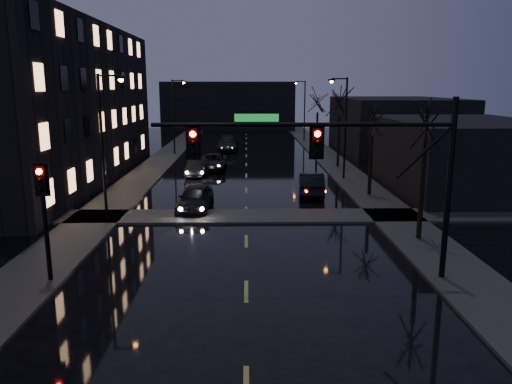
{
  "coord_description": "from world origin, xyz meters",
  "views": [
    {
      "loc": [
        0.03,
        -9.12,
        7.39
      ],
      "look_at": [
        0.41,
        10.45,
        3.2
      ],
      "focal_mm": 35.0,
      "sensor_mm": 36.0,
      "label": 1
    }
  ],
  "objects_px": {
    "oncoming_car_b": "(197,167)",
    "lead_car": "(311,184)",
    "oncoming_car_a": "(195,198)",
    "oncoming_car_d": "(228,144)",
    "oncoming_car_c": "(213,162)"
  },
  "relations": [
    {
      "from": "oncoming_car_b",
      "to": "lead_car",
      "type": "xyz_separation_m",
      "value": [
        8.56,
        -7.62,
        0.07
      ]
    },
    {
      "from": "oncoming_car_b",
      "to": "oncoming_car_a",
      "type": "bearing_deg",
      "value": -81.22
    },
    {
      "from": "oncoming_car_d",
      "to": "lead_car",
      "type": "xyz_separation_m",
      "value": [
        6.59,
        -23.8,
        -0.04
      ]
    },
    {
      "from": "oncoming_car_c",
      "to": "lead_car",
      "type": "relative_size",
      "value": 1.08
    },
    {
      "from": "oncoming_car_c",
      "to": "oncoming_car_d",
      "type": "xyz_separation_m",
      "value": [
        0.83,
        13.09,
        0.11
      ]
    },
    {
      "from": "lead_car",
      "to": "oncoming_car_c",
      "type": "bearing_deg",
      "value": -50.3
    },
    {
      "from": "oncoming_car_c",
      "to": "lead_car",
      "type": "bearing_deg",
      "value": -55.2
    },
    {
      "from": "oncoming_car_b",
      "to": "oncoming_car_d",
      "type": "relative_size",
      "value": 0.76
    },
    {
      "from": "lead_car",
      "to": "oncoming_car_b",
      "type": "bearing_deg",
      "value": -36.71
    },
    {
      "from": "oncoming_car_a",
      "to": "oncoming_car_d",
      "type": "xyz_separation_m",
      "value": [
        0.94,
        28.1,
        0.04
      ]
    },
    {
      "from": "oncoming_car_a",
      "to": "lead_car",
      "type": "bearing_deg",
      "value": 34.34
    },
    {
      "from": "oncoming_car_b",
      "to": "oncoming_car_c",
      "type": "height_order",
      "value": "oncoming_car_c"
    },
    {
      "from": "oncoming_car_a",
      "to": "oncoming_car_b",
      "type": "xyz_separation_m",
      "value": [
        -1.03,
        11.91,
        -0.08
      ]
    },
    {
      "from": "oncoming_car_c",
      "to": "lead_car",
      "type": "distance_m",
      "value": 13.03
    },
    {
      "from": "oncoming_car_a",
      "to": "oncoming_car_b",
      "type": "bearing_deg",
      "value": 99.56
    }
  ]
}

